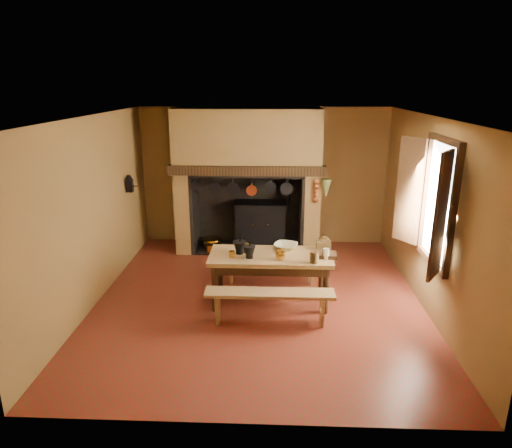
# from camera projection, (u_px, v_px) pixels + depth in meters

# --- Properties ---
(floor) EXTENTS (5.50, 5.50, 0.00)m
(floor) POSITION_uv_depth(u_px,v_px,m) (259.00, 299.00, 7.17)
(floor) COLOR maroon
(floor) RESTS_ON ground
(ceiling) EXTENTS (5.50, 5.50, 0.00)m
(ceiling) POSITION_uv_depth(u_px,v_px,m) (259.00, 117.00, 6.34)
(ceiling) COLOR silver
(ceiling) RESTS_ON back_wall
(back_wall) EXTENTS (5.00, 0.02, 2.80)m
(back_wall) POSITION_uv_depth(u_px,v_px,m) (264.00, 177.00, 9.38)
(back_wall) COLOR olive
(back_wall) RESTS_ON floor
(wall_left) EXTENTS (0.02, 5.50, 2.80)m
(wall_left) POSITION_uv_depth(u_px,v_px,m) (93.00, 212.00, 6.86)
(wall_left) COLOR olive
(wall_left) RESTS_ON floor
(wall_right) EXTENTS (0.02, 5.50, 2.80)m
(wall_right) POSITION_uv_depth(u_px,v_px,m) (430.00, 215.00, 6.66)
(wall_right) COLOR olive
(wall_right) RESTS_ON floor
(wall_front) EXTENTS (5.00, 0.02, 2.80)m
(wall_front) POSITION_uv_depth(u_px,v_px,m) (248.00, 297.00, 4.13)
(wall_front) COLOR olive
(wall_front) RESTS_ON floor
(chimney_breast) EXTENTS (2.95, 0.96, 2.80)m
(chimney_breast) POSITION_uv_depth(u_px,v_px,m) (248.00, 160.00, 8.85)
(chimney_breast) COLOR olive
(chimney_breast) RESTS_ON floor
(iron_range) EXTENTS (1.12, 0.55, 1.60)m
(iron_range) POSITION_uv_depth(u_px,v_px,m) (261.00, 223.00, 9.37)
(iron_range) COLOR black
(iron_range) RESTS_ON floor
(hearth_pans) EXTENTS (0.51, 0.62, 0.20)m
(hearth_pans) POSITION_uv_depth(u_px,v_px,m) (211.00, 244.00, 9.30)
(hearth_pans) COLOR #C0892C
(hearth_pans) RESTS_ON floor
(hanging_pans) EXTENTS (1.92, 0.29, 0.27)m
(hanging_pans) POSITION_uv_depth(u_px,v_px,m) (244.00, 189.00, 8.51)
(hanging_pans) COLOR black
(hanging_pans) RESTS_ON chimney_breast
(onion_string) EXTENTS (0.12, 0.10, 0.46)m
(onion_string) POSITION_uv_depth(u_px,v_px,m) (316.00, 191.00, 8.45)
(onion_string) COLOR #96421B
(onion_string) RESTS_ON chimney_breast
(herb_bunch) EXTENTS (0.20, 0.20, 0.35)m
(herb_bunch) POSITION_uv_depth(u_px,v_px,m) (326.00, 189.00, 8.42)
(herb_bunch) COLOR #505C2C
(herb_bunch) RESTS_ON chimney_breast
(window) EXTENTS (0.39, 1.75, 1.76)m
(window) POSITION_uv_depth(u_px,v_px,m) (430.00, 202.00, 6.19)
(window) COLOR white
(window) RESTS_ON wall_right
(wall_coffee_mill) EXTENTS (0.23, 0.16, 0.31)m
(wall_coffee_mill) POSITION_uv_depth(u_px,v_px,m) (129.00, 182.00, 8.30)
(wall_coffee_mill) COLOR black
(wall_coffee_mill) RESTS_ON wall_left
(work_table) EXTENTS (1.83, 0.81, 0.79)m
(work_table) POSITION_uv_depth(u_px,v_px,m) (270.00, 262.00, 6.87)
(work_table) COLOR tan
(work_table) RESTS_ON floor
(bench_front) EXTENTS (1.79, 0.31, 0.50)m
(bench_front) POSITION_uv_depth(u_px,v_px,m) (270.00, 300.00, 6.31)
(bench_front) COLOR tan
(bench_front) RESTS_ON floor
(bench_back) EXTENTS (1.65, 0.29, 0.46)m
(bench_back) POSITION_uv_depth(u_px,v_px,m) (271.00, 264.00, 7.63)
(bench_back) COLOR tan
(bench_back) RESTS_ON floor
(mortar_large) EXTENTS (0.20, 0.20, 0.33)m
(mortar_large) POSITION_uv_depth(u_px,v_px,m) (240.00, 247.00, 6.83)
(mortar_large) COLOR black
(mortar_large) RESTS_ON work_table
(mortar_small) EXTENTS (0.18, 0.18, 0.31)m
(mortar_small) POSITION_uv_depth(u_px,v_px,m) (249.00, 251.00, 6.67)
(mortar_small) COLOR black
(mortar_small) RESTS_ON work_table
(coffee_grinder) EXTENTS (0.17, 0.13, 0.19)m
(coffee_grinder) POSITION_uv_depth(u_px,v_px,m) (245.00, 247.00, 6.92)
(coffee_grinder) COLOR #32200F
(coffee_grinder) RESTS_ON work_table
(brass_mug_a) EXTENTS (0.09, 0.09, 0.10)m
(brass_mug_a) POSITION_uv_depth(u_px,v_px,m) (232.00, 254.00, 6.71)
(brass_mug_a) COLOR #C0892C
(brass_mug_a) RESTS_ON work_table
(brass_mug_b) EXTENTS (0.08, 0.08, 0.08)m
(brass_mug_b) POSITION_uv_depth(u_px,v_px,m) (279.00, 251.00, 6.86)
(brass_mug_b) COLOR #C0892C
(brass_mug_b) RESTS_ON work_table
(mixing_bowl) EXTENTS (0.45, 0.45, 0.09)m
(mixing_bowl) POSITION_uv_depth(u_px,v_px,m) (286.00, 246.00, 7.04)
(mixing_bowl) COLOR beige
(mixing_bowl) RESTS_ON work_table
(stoneware_crock) EXTENTS (0.14, 0.14, 0.17)m
(stoneware_crock) POSITION_uv_depth(u_px,v_px,m) (314.00, 257.00, 6.50)
(stoneware_crock) COLOR #4F371D
(stoneware_crock) RESTS_ON work_table
(glass_jar) EXTENTS (0.12, 0.12, 0.16)m
(glass_jar) POSITION_uv_depth(u_px,v_px,m) (326.00, 254.00, 6.64)
(glass_jar) COLOR beige
(glass_jar) RESTS_ON work_table
(wicker_basket) EXTENTS (0.22, 0.16, 0.21)m
(wicker_basket) POSITION_uv_depth(u_px,v_px,m) (323.00, 245.00, 7.04)
(wicker_basket) COLOR #4C3416
(wicker_basket) RESTS_ON work_table
(wooden_tray) EXTENTS (0.34, 0.26, 0.06)m
(wooden_tray) POSITION_uv_depth(u_px,v_px,m) (325.00, 255.00, 6.73)
(wooden_tray) COLOR #32200F
(wooden_tray) RESTS_ON work_table
(brass_cup) EXTENTS (0.17, 0.17, 0.11)m
(brass_cup) POSITION_uv_depth(u_px,v_px,m) (281.00, 256.00, 6.62)
(brass_cup) COLOR #C0892C
(brass_cup) RESTS_ON work_table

